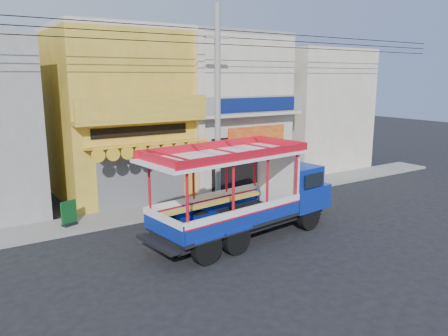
# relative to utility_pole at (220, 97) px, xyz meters

# --- Properties ---
(ground) EXTENTS (90.00, 90.00, 0.00)m
(ground) POSITION_rel_utility_pole_xyz_m (0.85, -3.30, -5.03)
(ground) COLOR black
(ground) RESTS_ON ground
(sidewalk) EXTENTS (30.00, 2.00, 0.12)m
(sidewalk) POSITION_rel_utility_pole_xyz_m (0.85, 0.70, -4.97)
(sidewalk) COLOR slate
(sidewalk) RESTS_ON ground
(shophouse_left) EXTENTS (6.00, 7.50, 8.24)m
(shophouse_left) POSITION_rel_utility_pole_xyz_m (-3.15, 4.66, -0.92)
(shophouse_left) COLOR #B88D28
(shophouse_left) RESTS_ON ground
(shophouse_right) EXTENTS (6.00, 6.75, 8.24)m
(shophouse_right) POSITION_rel_utility_pole_xyz_m (2.85, 4.66, -0.93)
(shophouse_right) COLOR #BAB099
(shophouse_right) RESTS_ON ground
(party_pilaster) EXTENTS (0.35, 0.30, 8.00)m
(party_pilaster) POSITION_rel_utility_pole_xyz_m (-0.15, 1.55, -1.03)
(party_pilaster) COLOR #BAB099
(party_pilaster) RESTS_ON ground
(filler_building_right) EXTENTS (6.00, 6.00, 7.60)m
(filler_building_right) POSITION_rel_utility_pole_xyz_m (9.85, 4.70, -1.23)
(filler_building_right) COLOR #BAB099
(filler_building_right) RESTS_ON ground
(utility_pole) EXTENTS (28.00, 0.26, 9.00)m
(utility_pole) POSITION_rel_utility_pole_xyz_m (0.00, 0.00, 0.00)
(utility_pole) COLOR gray
(utility_pole) RESTS_ON ground
(songthaew_truck) EXTENTS (7.86, 3.37, 3.55)m
(songthaew_truck) POSITION_rel_utility_pole_xyz_m (-0.99, -3.91, -3.32)
(songthaew_truck) COLOR black
(songthaew_truck) RESTS_ON ground
(green_sign) EXTENTS (0.64, 0.48, 1.01)m
(green_sign) POSITION_rel_utility_pole_xyz_m (-6.74, 0.62, -4.49)
(green_sign) COLOR black
(green_sign) RESTS_ON sidewalk
(potted_plant_a) EXTENTS (1.17, 1.09, 1.06)m
(potted_plant_a) POSITION_rel_utility_pole_xyz_m (3.92, 1.19, -4.38)
(potted_plant_a) COLOR #185418
(potted_plant_a) RESTS_ON sidewalk
(potted_plant_b) EXTENTS (0.77, 0.71, 1.11)m
(potted_plant_b) POSITION_rel_utility_pole_xyz_m (3.24, 0.53, -4.36)
(potted_plant_b) COLOR #185418
(potted_plant_b) RESTS_ON sidewalk
(potted_plant_c) EXTENTS (0.74, 0.74, 0.96)m
(potted_plant_c) POSITION_rel_utility_pole_xyz_m (4.04, 0.61, -4.43)
(potted_plant_c) COLOR #185418
(potted_plant_c) RESTS_ON sidewalk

